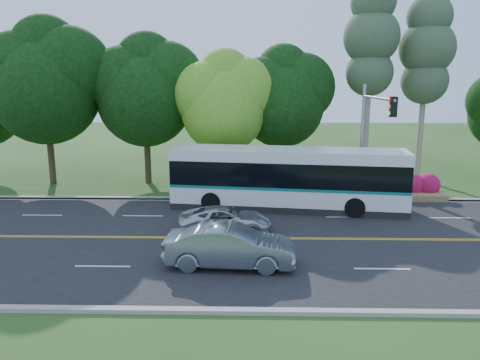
{
  "coord_description": "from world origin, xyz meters",
  "views": [
    {
      "loc": [
        -0.17,
        -20.72,
        7.25
      ],
      "look_at": [
        -0.69,
        2.0,
        2.36
      ],
      "focal_mm": 35.0,
      "sensor_mm": 36.0,
      "label": 1
    }
  ],
  "objects_px": {
    "traffic_signal": "(371,127)",
    "transit_bus": "(287,179)",
    "sedan": "(230,246)",
    "suv": "(226,220)"
  },
  "relations": [
    {
      "from": "sedan",
      "to": "suv",
      "type": "bearing_deg",
      "value": 8.19
    },
    {
      "from": "sedan",
      "to": "suv",
      "type": "height_order",
      "value": "sedan"
    },
    {
      "from": "traffic_signal",
      "to": "transit_bus",
      "type": "distance_m",
      "value": 5.43
    },
    {
      "from": "traffic_signal",
      "to": "sedan",
      "type": "bearing_deg",
      "value": -130.42
    },
    {
      "from": "sedan",
      "to": "suv",
      "type": "distance_m",
      "value": 4.25
    },
    {
      "from": "suv",
      "to": "sedan",
      "type": "bearing_deg",
      "value": -175.95
    },
    {
      "from": "traffic_signal",
      "to": "transit_bus",
      "type": "xyz_separation_m",
      "value": [
        -4.56,
        -0.15,
        -2.96
      ]
    },
    {
      "from": "transit_bus",
      "to": "sedan",
      "type": "xyz_separation_m",
      "value": [
        -2.9,
        -8.61,
        -0.85
      ]
    },
    {
      "from": "traffic_signal",
      "to": "suv",
      "type": "height_order",
      "value": "traffic_signal"
    },
    {
      "from": "sedan",
      "to": "transit_bus",
      "type": "bearing_deg",
      "value": -15.72
    }
  ]
}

